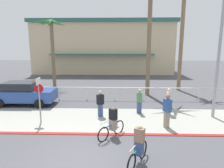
{
  "coord_description": "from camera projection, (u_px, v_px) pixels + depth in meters",
  "views": [
    {
      "loc": [
        1.36,
        -7.01,
        4.34
      ],
      "look_at": [
        1.0,
        6.0,
        1.79
      ],
      "focal_mm": 32.13,
      "sensor_mm": 36.0,
      "label": 1
    }
  ],
  "objects": [
    {
      "name": "building_backdrop",
      "position": [
        104.0,
        47.0,
        33.2
      ],
      "size": [
        21.59,
        10.84,
        8.02
      ],
      "color": "beige",
      "rests_on": "ground"
    },
    {
      "name": "cyclist_teal_1",
      "position": [
        139.0,
        146.0,
        7.32
      ],
      "size": [
        0.91,
        1.63,
        1.5
      ],
      "color": "black",
      "rests_on": "ground"
    },
    {
      "name": "curb_paint",
      "position": [
        90.0,
        134.0,
        9.9
      ],
      "size": [
        44.0,
        0.24,
        0.03
      ],
      "primitive_type": "cube",
      "color": "maroon",
      "rests_on": "ground"
    },
    {
      "name": "stop_sign_bike_lane",
      "position": [
        39.0,
        94.0,
        11.08
      ],
      "size": [
        0.52,
        0.56,
        2.56
      ],
      "color": "gray",
      "rests_on": "ground"
    },
    {
      "name": "palm_tree_3",
      "position": [
        183.0,
        17.0,
        18.24
      ],
      "size": [
        3.53,
        2.94,
        9.29
      ],
      "color": "#846B4C",
      "rests_on": "ground"
    },
    {
      "name": "rail_fence",
      "position": [
        100.0,
        90.0,
        15.93
      ],
      "size": [
        20.12,
        0.08,
        1.04
      ],
      "color": "white",
      "rests_on": "ground"
    },
    {
      "name": "pedestrian_0",
      "position": [
        167.0,
        112.0,
        10.55
      ],
      "size": [
        0.44,
        0.48,
        1.84
      ],
      "color": "gray",
      "rests_on": "ground"
    },
    {
      "name": "pedestrian_2",
      "position": [
        100.0,
        105.0,
        12.22
      ],
      "size": [
        0.48,
        0.45,
        1.63
      ],
      "color": "#384C7A",
      "rests_on": "ground"
    },
    {
      "name": "pedestrian_3",
      "position": [
        169.0,
        103.0,
        12.57
      ],
      "size": [
        0.38,
        0.45,
        1.69
      ],
      "color": "gray",
      "rests_on": "ground"
    },
    {
      "name": "palm_tree_2",
      "position": [
        150.0,
        10.0,
        16.34
      ],
      "size": [
        3.72,
        3.45,
        9.79
      ],
      "color": "#756047",
      "rests_on": "ground"
    },
    {
      "name": "sidewalk_strip",
      "position": [
        94.0,
        119.0,
        11.87
      ],
      "size": [
        44.0,
        4.0,
        0.02
      ],
      "primitive_type": "cube",
      "color": "#9E9E93",
      "rests_on": "ground"
    },
    {
      "name": "car_blue_1",
      "position": [
        24.0,
        93.0,
        14.67
      ],
      "size": [
        4.4,
        2.02,
        1.69
      ],
      "color": "#284793",
      "rests_on": "ground"
    },
    {
      "name": "streetlight_curb",
      "position": [
        222.0,
        46.0,
        11.19
      ],
      "size": [
        0.24,
        2.54,
        7.5
      ],
      "color": "#9EA0A5",
      "rests_on": "ground"
    },
    {
      "name": "ground_plane",
      "position": [
        102.0,
        95.0,
        17.56
      ],
      "size": [
        80.0,
        80.0,
        0.0
      ],
      "primitive_type": "plane",
      "color": "#4C4C51"
    },
    {
      "name": "pedestrian_1",
      "position": [
        139.0,
        102.0,
        12.8
      ],
      "size": [
        0.37,
        0.44,
        1.62
      ],
      "color": "#384C7A",
      "rests_on": "ground"
    },
    {
      "name": "cyclist_blue_0",
      "position": [
        112.0,
        123.0,
        9.5
      ],
      "size": [
        1.23,
        1.42,
        1.5
      ],
      "color": "black",
      "rests_on": "ground"
    },
    {
      "name": "palm_tree_1",
      "position": [
        52.0,
        35.0,
        20.14
      ],
      "size": [
        3.38,
        3.2,
        6.85
      ],
      "color": "#756047",
      "rests_on": "ground"
    }
  ]
}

